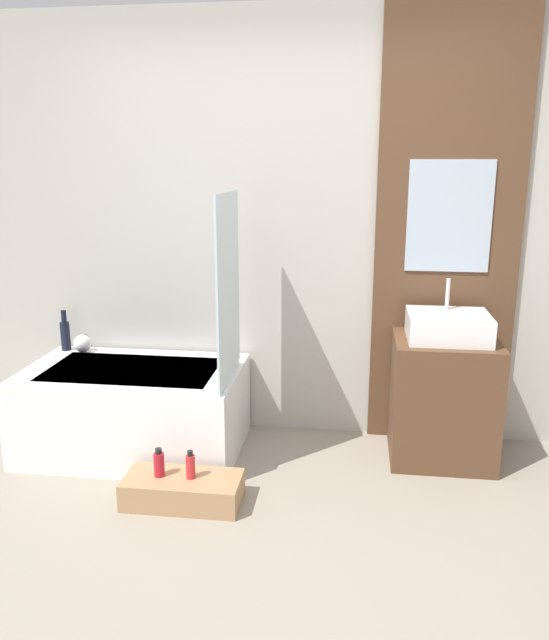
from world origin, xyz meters
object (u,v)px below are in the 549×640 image
(bathtub, at_px, (135,409))
(vase_tall_dark, at_px, (65,334))
(vase_round_light, at_px, (83,343))
(bottle_soap_secondary, at_px, (191,466))
(sink, at_px, (448,326))
(wooden_step_bench, at_px, (183,490))
(bottle_soap_primary, at_px, (159,464))

(bathtub, bearing_deg, vase_tall_dark, 150.59)
(vase_round_light, distance_m, bottle_soap_secondary, 1.33)
(sink, height_order, vase_tall_dark, sink)
(wooden_step_bench, bearing_deg, sink, 27.07)
(bathtub, xyz_separation_m, bottle_soap_primary, (0.34, -0.58, -0.05))
(vase_tall_dark, bearing_deg, bottle_soap_primary, -44.90)
(wooden_step_bench, xyz_separation_m, bottle_soap_secondary, (0.05, 0.00, 0.14))
(vase_tall_dark, height_order, bottle_soap_secondary, vase_tall_dark)
(sink, bearing_deg, bottle_soap_primary, -154.83)
(vase_tall_dark, relative_size, vase_round_light, 2.35)
(bottle_soap_primary, xyz_separation_m, bottle_soap_secondary, (0.17, 0.00, -0.00))
(sink, relative_size, bottle_soap_secondary, 2.99)
(sink, xyz_separation_m, bottle_soap_secondary, (-1.34, -0.71, -0.60))
(wooden_step_bench, xyz_separation_m, bottle_soap_primary, (-0.12, 0.00, 0.14))
(bathtub, distance_m, bottle_soap_primary, 0.67)
(bottle_soap_primary, bearing_deg, vase_tall_dark, 135.10)
(vase_round_light, relative_size, bottle_soap_secondary, 0.75)
(bottle_soap_secondary, bearing_deg, sink, 27.85)
(vase_tall_dark, height_order, bottle_soap_primary, vase_tall_dark)
(bottle_soap_primary, bearing_deg, wooden_step_bench, 0.00)
(wooden_step_bench, height_order, bottle_soap_primary, bottle_soap_primary)
(bathtub, relative_size, sink, 2.84)
(wooden_step_bench, relative_size, sink, 1.33)
(bathtub, height_order, bottle_soap_primary, bathtub)
(bottle_soap_primary, relative_size, bottle_soap_secondary, 1.01)
(wooden_step_bench, bearing_deg, bathtub, 128.29)
(bathtub, height_order, sink, sink)
(vase_tall_dark, distance_m, vase_round_light, 0.14)
(bottle_soap_primary, bearing_deg, vase_round_light, 131.65)
(vase_round_light, bearing_deg, vase_tall_dark, 168.11)
(vase_tall_dark, distance_m, bottle_soap_secondary, 1.45)
(wooden_step_bench, height_order, sink, sink)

